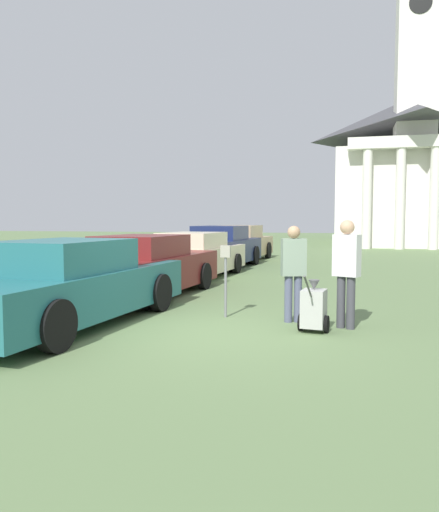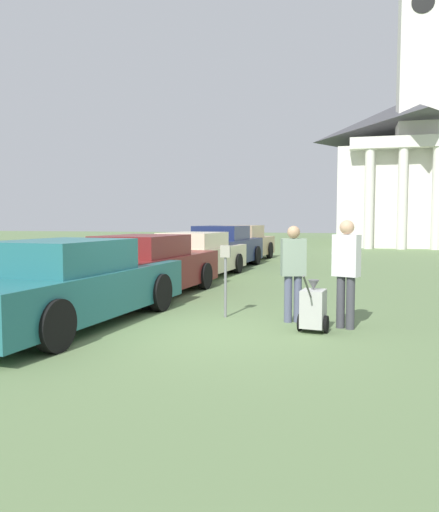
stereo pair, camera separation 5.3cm
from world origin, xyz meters
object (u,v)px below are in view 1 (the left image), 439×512
parking_meter (225,267)px  equipment_cart (314,308)px  parked_car_teal (70,285)px  parked_car_maroon (145,268)px  parked_car_tan (240,244)px  church (404,164)px  person_supervisor (346,267)px  person_worker (293,268)px  parked_car_cream (195,256)px  parked_car_navy (222,248)px

parking_meter → equipment_cart: (1.66, -0.83, -0.54)m
parked_car_teal → parked_car_maroon: size_ratio=1.03×
parked_car_maroon → parked_car_tan: (-0.00, 10.71, 0.05)m
parked_car_tan → church: (8.60, 18.21, 5.17)m
parked_car_teal → person_supervisor: size_ratio=2.99×
person_supervisor → church: size_ratio=0.07×
parking_meter → person_supervisor: (2.16, -0.43, 0.10)m
parked_car_teal → person_worker: bearing=22.3°
parked_car_maroon → parked_car_cream: bearing=94.4°
parked_car_teal → parked_car_cream: bearing=94.4°
parked_car_navy → church: size_ratio=0.20×
parked_car_maroon → church: bearing=77.9°
parked_car_maroon → person_supervisor: size_ratio=2.91×
parked_car_tan → church: size_ratio=0.21×
parking_meter → equipment_cart: 1.94m
parking_meter → person_supervisor: bearing=-11.3°
parked_car_cream → parked_car_navy: bearing=94.4°
parking_meter → parked_car_maroon: bearing=141.2°
parked_car_maroon → parked_car_cream: parked_car_maroon is taller
parked_car_maroon → person_supervisor: (4.57, -2.37, 0.35)m
parked_car_cream → equipment_cart: bearing=-54.2°
parked_car_cream → person_worker: 7.03m
person_worker → parked_car_navy: bearing=-86.6°
person_worker → church: church is taller
parked_car_navy → person_worker: 10.13m
parked_car_teal → parked_car_tan: 13.96m
parked_car_maroon → parked_car_cream: 3.92m
parked_car_cream → parked_car_navy: 3.44m
parked_car_navy → parking_meter: size_ratio=3.72×
equipment_cart → parked_car_navy: bearing=119.2°
parked_car_maroon → equipment_cart: 4.93m
parking_meter → church: 31.87m
parked_car_cream → parked_car_tan: 6.79m
parked_car_cream → parking_meter: parked_car_cream is taller
parked_car_maroon → equipment_cart: (4.07, -2.77, -0.29)m
parked_car_teal → parked_car_maroon: bearing=94.4°
parking_meter → person_worker: (1.26, -0.13, 0.04)m
parked_car_teal → parked_car_cream: parked_car_teal is taller
parked_car_navy → parking_meter: parked_car_navy is taller
person_worker → person_supervisor: (0.90, -0.30, 0.07)m
parked_car_teal → parked_car_tan: parked_car_tan is taller
parked_car_navy → person_supervisor: bearing=-60.4°
parked_car_maroon → parked_car_tan: bearing=94.4°
parked_car_cream → church: 26.95m
parked_car_cream → parked_car_tan: (0.00, 6.79, 0.06)m
parked_car_tan → person_worker: person_worker is taller
parked_car_navy → parking_meter: 9.61m
person_supervisor → church: (4.03, 31.29, 4.86)m
parked_car_cream → parking_meter: size_ratio=4.01×
parked_car_cream → equipment_cart: (4.07, -6.69, -0.28)m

